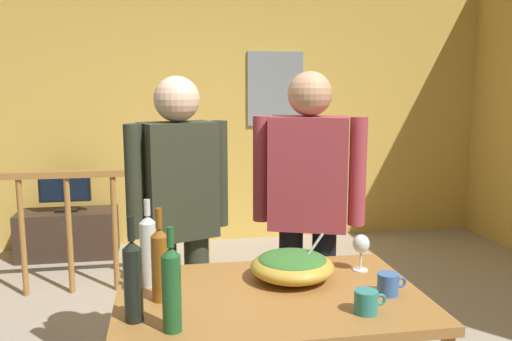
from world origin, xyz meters
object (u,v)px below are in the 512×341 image
Objects in this scene: serving_table at (270,311)px; wine_bottle_dark at (133,279)px; salad_bowl at (292,265)px; person_standing_left at (179,210)px; wine_bottle_green at (172,288)px; framed_picture at (275,89)px; wine_bottle_amber at (160,263)px; stair_railing at (74,217)px; wine_glass at (361,245)px; wine_bottle_clear at (148,249)px; mug_blue at (388,284)px; mug_teal at (366,302)px; flat_screen_tv at (65,189)px; tv_console at (68,234)px; person_standing_right at (308,200)px.

wine_bottle_dark is (-0.53, -0.16, 0.24)m from serving_table.
person_standing_left reaches higher than salad_bowl.
serving_table is 3.33× the size of wine_bottle_green.
serving_table is at bearing 33.83° from wine_bottle_green.
framed_picture is 1.99× the size of wine_bottle_amber.
serving_table is (1.10, -2.12, 0.09)m from stair_railing.
wine_bottle_clear is at bearing -179.01° from wine_glass.
wine_bottle_dark is (-0.66, -0.30, 0.09)m from salad_bowl.
wine_bottle_green is at bearing -81.73° from wine_bottle_amber.
framed_picture is 0.60× the size of serving_table.
stair_railing reaches higher than mug_blue.
flat_screen_tv is at bearing 116.68° from mug_teal.
wine_bottle_green is (0.70, -2.39, 0.32)m from stair_railing.
stair_railing is at bearing -76.77° from tv_console.
flat_screen_tv is at bearing 119.97° from mug_blue.
flat_screen_tv is (-2.05, -0.32, -0.91)m from framed_picture.
tv_console is 1.97× the size of flat_screen_tv.
tv_console is 0.72× the size of serving_table.
wine_bottle_amber is at bearing 61.21° from wine_bottle_dark.
wine_bottle_green is (0.09, -0.45, -0.00)m from wine_bottle_clear.
person_standing_left is (0.98, -2.38, 0.75)m from tv_console.
wine_glass is at bearing -57.97° from tv_console.
mug_teal is (0.72, 0.02, -0.11)m from wine_bottle_green.
flat_screen_tv is at bearing -171.10° from framed_picture.
stair_railing is 7.69× the size of salad_bowl.
wine_glass is 1.06m from wine_bottle_dark.
stair_railing is at bearing 125.49° from mug_blue.
wine_bottle_green is at bearing -74.45° from tv_console.
framed_picture is 3.23m from wine_glass.
serving_table is at bearing -62.49° from stair_railing.
wine_bottle_green reaches higher than mug_blue.
salad_bowl is at bearing 24.70° from wine_bottle_dark.
framed_picture reaches higher than wine_glass.
stair_railing reaches higher than serving_table.
mug_blue is at bearing 116.99° from person_standing_left.
wine_bottle_amber is at bearing 60.19° from person_standing_right.
salad_bowl is 2.93× the size of mug_teal.
tv_console is 3.31m from salad_bowl.
wine_bottle_clear is at bearing 152.26° from mug_teal.
wine_bottle_green is (0.92, -3.32, 0.70)m from tv_console.
wine_bottle_clear is 1.00m from mug_blue.
person_standing_left is at bearing 125.91° from mug_teal.
flat_screen_tv is 2.90m from person_standing_right.
flat_screen_tv is at bearing 116.71° from salad_bowl.
framed_picture is 0.44× the size of person_standing_right.
framed_picture is at bearing 79.43° from salad_bowl.
salad_bowl is 0.98× the size of wine_bottle_clear.
tv_console is at bearing 105.55° from wine_bottle_green.
wine_bottle_clear is 3.03× the size of mug_blue.
framed_picture reaches higher than person_standing_left.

